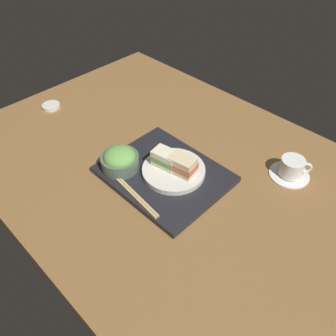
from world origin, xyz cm
name	(u,v)px	position (x,y,z in cm)	size (l,w,h in cm)	color
ground_plane	(166,165)	(0.00, 0.00, -1.50)	(140.00, 100.00, 3.00)	brown
serving_tray	(164,174)	(4.59, -5.25, 1.00)	(37.45, 30.56, 2.00)	black
sandwich_plate	(174,170)	(6.80, -3.29, 2.88)	(19.92, 19.92, 1.76)	silver
sandwich_near	(166,159)	(3.88, -3.93, 6.46)	(8.84, 6.79, 5.41)	#EFE5C1
sandwich_far	(182,165)	(9.71, -2.66, 6.61)	(9.30, 6.89, 5.70)	beige
salad_bowl	(120,159)	(-7.05, -13.44, 5.28)	(12.19, 12.19, 7.28)	#4C6051
chopsticks_pair	(134,194)	(5.09, -18.46, 2.35)	(22.52, 3.77, 0.70)	tan
coffee_cup	(291,168)	(32.74, 23.60, 2.87)	(12.80, 12.80, 6.51)	white
small_sauce_dish	(51,106)	(-56.29, -9.39, 0.69)	(7.08, 7.08, 1.39)	silver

